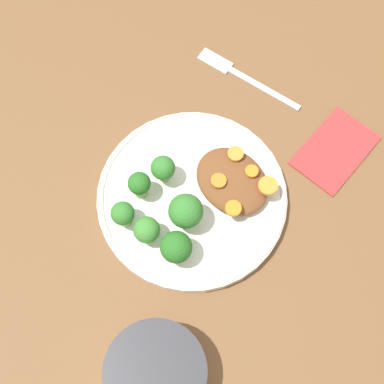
{
  "coord_description": "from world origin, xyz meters",
  "views": [
    {
      "loc": [
        -0.18,
        -0.2,
        0.73
      ],
      "look_at": [
        0.0,
        0.0,
        0.03
      ],
      "focal_mm": 50.0,
      "sensor_mm": 36.0,
      "label": 1
    }
  ],
  "objects_px": {
    "plate": "(192,197)",
    "napkin": "(335,150)",
    "dip_bowl": "(156,372)",
    "fork": "(239,74)"
  },
  "relations": [
    {
      "from": "plate",
      "to": "dip_bowl",
      "type": "relative_size",
      "value": 2.13
    },
    {
      "from": "napkin",
      "to": "dip_bowl",
      "type": "bearing_deg",
      "value": -169.98
    },
    {
      "from": "fork",
      "to": "napkin",
      "type": "height_order",
      "value": "same"
    },
    {
      "from": "fork",
      "to": "plate",
      "type": "bearing_deg",
      "value": 104.61
    },
    {
      "from": "dip_bowl",
      "to": "napkin",
      "type": "distance_m",
      "value": 0.41
    },
    {
      "from": "dip_bowl",
      "to": "fork",
      "type": "height_order",
      "value": "dip_bowl"
    },
    {
      "from": "plate",
      "to": "napkin",
      "type": "relative_size",
      "value": 1.97
    },
    {
      "from": "fork",
      "to": "dip_bowl",
      "type": "bearing_deg",
      "value": 109.21
    },
    {
      "from": "plate",
      "to": "napkin",
      "type": "bearing_deg",
      "value": -20.54
    },
    {
      "from": "napkin",
      "to": "fork",
      "type": "bearing_deg",
      "value": 95.65
    }
  ]
}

